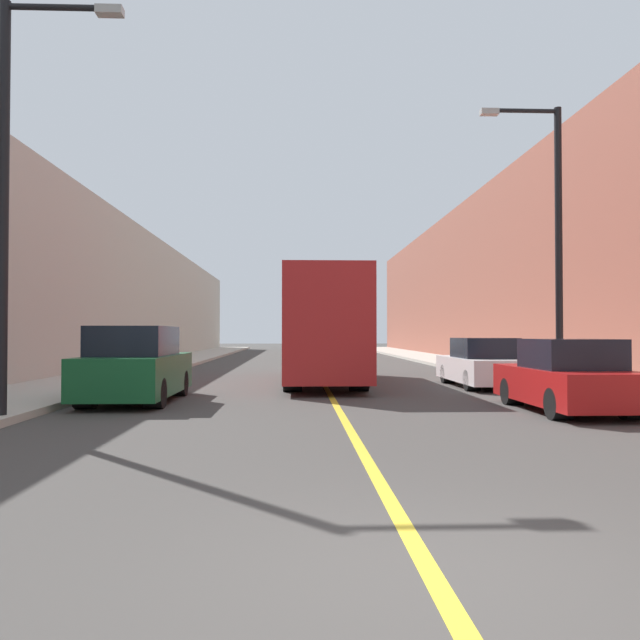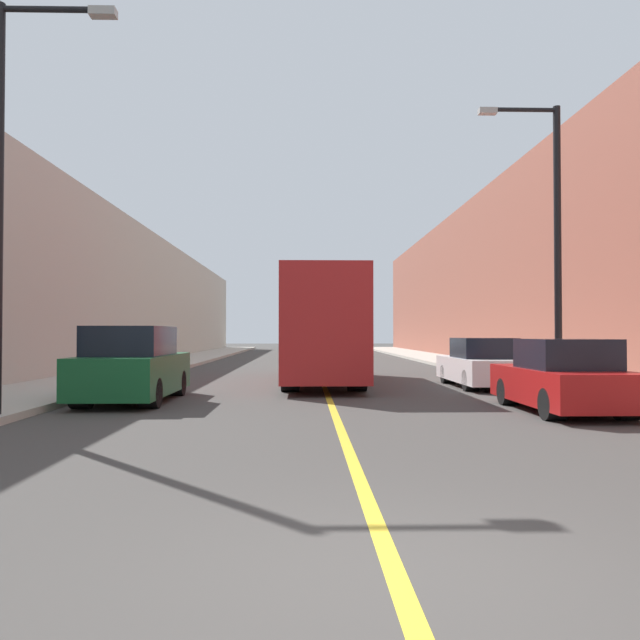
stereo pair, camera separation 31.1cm
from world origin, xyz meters
name	(u,v)px [view 2 (the right image)]	position (x,y,z in m)	size (l,w,h in m)	color
ground_plane	(399,583)	(0.00, 0.00, 0.00)	(200.00, 200.00, 0.00)	#3F3D3A
sidewalk_left	(173,363)	(-7.77, 30.00, 0.08)	(3.32, 72.00, 0.16)	#B2AA9E
sidewalk_right	(456,362)	(7.77, 30.00, 0.08)	(3.32, 72.00, 0.16)	#B2AA9E
building_row_left	(106,294)	(-11.43, 30.00, 3.80)	(4.00, 72.00, 7.59)	#B7B2A3
building_row_right	(522,275)	(11.43, 30.00, 4.92)	(4.00, 72.00, 9.84)	brown
road_center_line	(316,364)	(0.00, 30.00, 0.00)	(0.16, 72.00, 0.01)	gold
bus	(321,327)	(-0.07, 16.89, 1.90)	(2.45, 10.04, 3.57)	#AD1E1E
parked_suv_left	(133,367)	(-4.83, 11.17, 0.85)	(1.93, 4.57, 1.84)	#145128
car_right_near	(563,379)	(4.86, 8.92, 0.70)	(1.82, 4.20, 1.55)	maroon
car_right_mid	(482,365)	(4.90, 15.09, 0.69)	(1.83, 4.63, 1.53)	silver
street_lamp_left	(8,181)	(-6.23, 7.64, 4.54)	(2.29, 0.24, 7.77)	black
street_lamp_right	(551,229)	(6.23, 12.88, 4.58)	(2.29, 0.24, 7.85)	black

